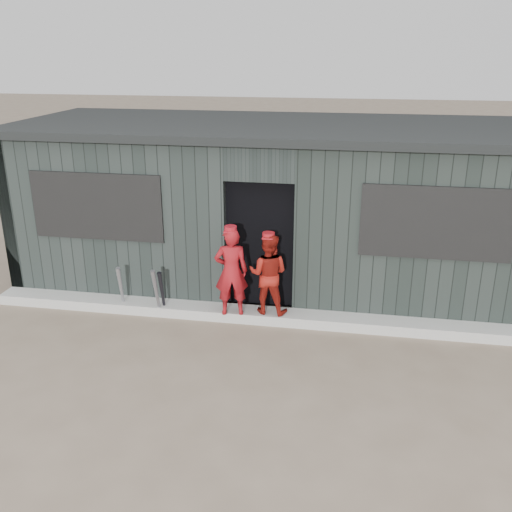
% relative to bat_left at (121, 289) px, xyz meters
% --- Properties ---
extents(ground, '(80.00, 80.00, 0.00)m').
position_rel_bat_left_xyz_m(ground, '(2.02, -1.74, -0.37)').
color(ground, '#73614F').
rests_on(ground, ground).
extents(curb, '(8.00, 0.36, 0.15)m').
position_rel_bat_left_xyz_m(curb, '(2.02, 0.08, -0.29)').
color(curb, '#ADADA8').
rests_on(curb, ground).
extents(bat_left, '(0.09, 0.22, 0.74)m').
position_rel_bat_left_xyz_m(bat_left, '(0.00, 0.00, 0.00)').
color(bat_left, gray).
rests_on(bat_left, ground).
extents(bat_mid, '(0.09, 0.24, 0.78)m').
position_rel_bat_left_xyz_m(bat_mid, '(0.58, -0.10, 0.02)').
color(bat_mid, slate).
rests_on(bat_mid, ground).
extents(bat_right, '(0.08, 0.21, 0.72)m').
position_rel_bat_left_xyz_m(bat_right, '(0.64, -0.03, -0.01)').
color(bat_right, black).
rests_on(bat_right, ground).
extents(player_red_left, '(0.53, 0.41, 1.29)m').
position_rel_bat_left_xyz_m(player_red_left, '(1.70, -0.07, 0.42)').
color(player_red_left, maroon).
rests_on(player_red_left, curb).
extents(player_red_right, '(0.60, 0.49, 1.17)m').
position_rel_bat_left_xyz_m(player_red_right, '(2.20, 0.07, 0.37)').
color(player_red_right, maroon).
rests_on(player_red_right, curb).
extents(player_grey_back, '(0.65, 0.49, 1.20)m').
position_rel_bat_left_xyz_m(player_grey_back, '(2.40, 0.75, 0.23)').
color(player_grey_back, silver).
rests_on(player_grey_back, ground).
extents(dugout, '(8.30, 3.30, 2.62)m').
position_rel_bat_left_xyz_m(dugout, '(2.02, 1.76, 0.92)').
color(dugout, black).
rests_on(dugout, ground).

